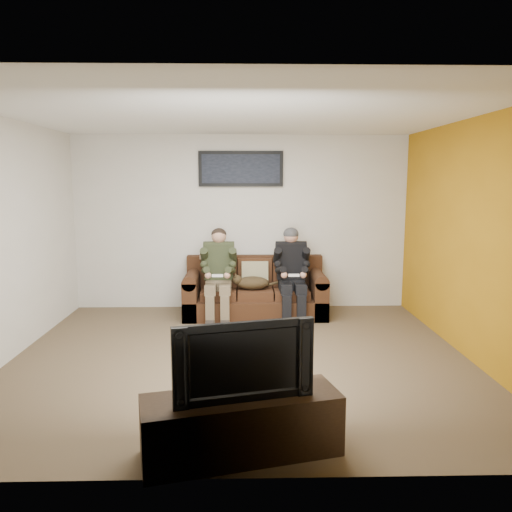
{
  "coord_description": "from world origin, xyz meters",
  "views": [
    {
      "loc": [
        0.04,
        -5.26,
        1.94
      ],
      "look_at": [
        0.2,
        1.2,
        0.95
      ],
      "focal_mm": 35.0,
      "sensor_mm": 36.0,
      "label": 1
    }
  ],
  "objects_px": {
    "cat": "(251,283)",
    "person_right": "(292,268)",
    "framed_poster": "(241,169)",
    "sofa": "(255,293)",
    "tv_stand": "(241,425)",
    "television": "(241,357)",
    "person_left": "(219,269)"
  },
  "relations": [
    {
      "from": "framed_poster",
      "to": "person_left",
      "type": "bearing_deg",
      "value": -119.37
    },
    {
      "from": "person_right",
      "to": "person_left",
      "type": "bearing_deg",
      "value": -179.98
    },
    {
      "from": "person_left",
      "to": "cat",
      "type": "xyz_separation_m",
      "value": [
        0.46,
        -0.02,
        -0.2
      ]
    },
    {
      "from": "framed_poster",
      "to": "tv_stand",
      "type": "bearing_deg",
      "value": -89.71
    },
    {
      "from": "sofa",
      "to": "tv_stand",
      "type": "height_order",
      "value": "sofa"
    },
    {
      "from": "sofa",
      "to": "television",
      "type": "height_order",
      "value": "television"
    },
    {
      "from": "sofa",
      "to": "tv_stand",
      "type": "distance_m",
      "value": 3.78
    },
    {
      "from": "person_left",
      "to": "tv_stand",
      "type": "height_order",
      "value": "person_left"
    },
    {
      "from": "tv_stand",
      "to": "television",
      "type": "xyz_separation_m",
      "value": [
        -0.0,
        -0.0,
        0.5
      ]
    },
    {
      "from": "framed_poster",
      "to": "tv_stand",
      "type": "distance_m",
      "value": 4.57
    },
    {
      "from": "framed_poster",
      "to": "sofa",
      "type": "bearing_deg",
      "value": -63.1
    },
    {
      "from": "cat",
      "to": "person_right",
      "type": "bearing_deg",
      "value": 1.79
    },
    {
      "from": "cat",
      "to": "framed_poster",
      "type": "xyz_separation_m",
      "value": [
        -0.14,
        0.58,
        1.6
      ]
    },
    {
      "from": "sofa",
      "to": "person_left",
      "type": "relative_size",
      "value": 1.6
    },
    {
      "from": "cat",
      "to": "television",
      "type": "distance_m",
      "value": 3.6
    },
    {
      "from": "person_right",
      "to": "tv_stand",
      "type": "xyz_separation_m",
      "value": [
        -0.7,
        -3.6,
        -0.48
      ]
    },
    {
      "from": "framed_poster",
      "to": "television",
      "type": "bearing_deg",
      "value": -89.71
    },
    {
      "from": "sofa",
      "to": "tv_stand",
      "type": "relative_size",
      "value": 1.44
    },
    {
      "from": "person_right",
      "to": "framed_poster",
      "type": "bearing_deg",
      "value": 141.91
    },
    {
      "from": "framed_poster",
      "to": "person_right",
      "type": "bearing_deg",
      "value": -38.09
    },
    {
      "from": "sofa",
      "to": "person_left",
      "type": "bearing_deg",
      "value": -162.04
    },
    {
      "from": "sofa",
      "to": "television",
      "type": "xyz_separation_m",
      "value": [
        -0.18,
        -3.77,
        0.41
      ]
    },
    {
      "from": "television",
      "to": "cat",
      "type": "bearing_deg",
      "value": 74.21
    },
    {
      "from": "sofa",
      "to": "person_right",
      "type": "height_order",
      "value": "person_right"
    },
    {
      "from": "sofa",
      "to": "person_right",
      "type": "distance_m",
      "value": 0.67
    },
    {
      "from": "person_left",
      "to": "television",
      "type": "relative_size",
      "value": 1.29
    },
    {
      "from": "cat",
      "to": "sofa",
      "type": "bearing_deg",
      "value": 73.06
    },
    {
      "from": "person_right",
      "to": "television",
      "type": "height_order",
      "value": "person_right"
    },
    {
      "from": "person_left",
      "to": "sofa",
      "type": "bearing_deg",
      "value": 17.96
    },
    {
      "from": "tv_stand",
      "to": "television",
      "type": "relative_size",
      "value": 1.43
    },
    {
      "from": "person_right",
      "to": "television",
      "type": "relative_size",
      "value": 1.3
    },
    {
      "from": "cat",
      "to": "tv_stand",
      "type": "bearing_deg",
      "value": -91.96
    }
  ]
}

